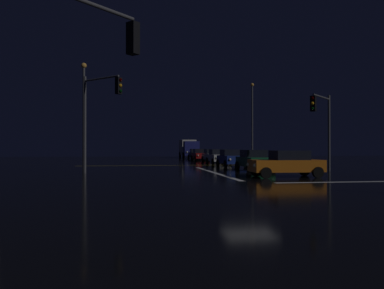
{
  "coord_description": "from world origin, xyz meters",
  "views": [
    {
      "loc": [
        -5.62,
        -18.55,
        1.73
      ],
      "look_at": [
        -1.0,
        12.0,
        1.99
      ],
      "focal_mm": 36.91,
      "sensor_mm": 36.0,
      "label": 1
    }
  ],
  "objects_px": {
    "sedan_orange_crossing": "(287,164)",
    "streetlamp_right_far": "(252,117)",
    "sedan_green": "(254,160)",
    "box_truck": "(188,148)",
    "sedan_white": "(218,156)",
    "traffic_signal_ne": "(322,118)",
    "sedan_silver": "(212,155)",
    "sedan_black": "(196,154)",
    "streetlamp_left_near": "(84,108)",
    "sedan_red": "(200,155)",
    "traffic_signal_sw": "(66,53)",
    "sedan_blue": "(231,158)",
    "traffic_signal_nw": "(98,106)"
  },
  "relations": [
    {
      "from": "sedan_black",
      "to": "traffic_signal_nw",
      "type": "relative_size",
      "value": 0.66
    },
    {
      "from": "sedan_orange_crossing",
      "to": "traffic_signal_sw",
      "type": "xyz_separation_m",
      "value": [
        -10.81,
        -11.03,
        3.52
      ]
    },
    {
      "from": "sedan_blue",
      "to": "streetlamp_right_far",
      "type": "bearing_deg",
      "value": 65.36
    },
    {
      "from": "sedan_black",
      "to": "streetlamp_left_near",
      "type": "distance_m",
      "value": 29.63
    },
    {
      "from": "traffic_signal_nw",
      "to": "streetlamp_left_near",
      "type": "distance_m",
      "value": 6.4
    },
    {
      "from": "sedan_silver",
      "to": "streetlamp_right_far",
      "type": "bearing_deg",
      "value": 17.23
    },
    {
      "from": "traffic_signal_ne",
      "to": "sedan_red",
      "type": "bearing_deg",
      "value": 99.31
    },
    {
      "from": "sedan_green",
      "to": "box_truck",
      "type": "relative_size",
      "value": 0.52
    },
    {
      "from": "sedan_green",
      "to": "traffic_signal_ne",
      "type": "bearing_deg",
      "value": -32.19
    },
    {
      "from": "sedan_black",
      "to": "traffic_signal_ne",
      "type": "distance_m",
      "value": 32.78
    },
    {
      "from": "streetlamp_right_far",
      "to": "streetlamp_left_near",
      "type": "height_order",
      "value": "streetlamp_right_far"
    },
    {
      "from": "box_truck",
      "to": "sedan_red",
      "type": "bearing_deg",
      "value": -91.62
    },
    {
      "from": "sedan_silver",
      "to": "box_truck",
      "type": "xyz_separation_m",
      "value": [
        -0.09,
        19.73,
        0.91
      ]
    },
    {
      "from": "sedan_orange_crossing",
      "to": "streetlamp_right_far",
      "type": "relative_size",
      "value": 0.43
    },
    {
      "from": "streetlamp_right_far",
      "to": "streetlamp_left_near",
      "type": "relative_size",
      "value": 1.17
    },
    {
      "from": "sedan_red",
      "to": "traffic_signal_sw",
      "type": "xyz_separation_m",
      "value": [
        -10.85,
        -41.37,
        3.52
      ]
    },
    {
      "from": "sedan_orange_crossing",
      "to": "traffic_signal_ne",
      "type": "height_order",
      "value": "traffic_signal_ne"
    },
    {
      "from": "traffic_signal_ne",
      "to": "streetlamp_left_near",
      "type": "bearing_deg",
      "value": 159.96
    },
    {
      "from": "sedan_blue",
      "to": "streetlamp_left_near",
      "type": "relative_size",
      "value": 0.51
    },
    {
      "from": "sedan_blue",
      "to": "sedan_orange_crossing",
      "type": "bearing_deg",
      "value": -89.5
    },
    {
      "from": "box_truck",
      "to": "traffic_signal_sw",
      "type": "xyz_separation_m",
      "value": [
        -11.25,
        -55.43,
        2.61
      ]
    },
    {
      "from": "box_truck",
      "to": "streetlamp_right_far",
      "type": "distance_m",
      "value": 19.29
    },
    {
      "from": "traffic_signal_sw",
      "to": "streetlamp_right_far",
      "type": "xyz_separation_m",
      "value": [
        16.92,
        37.42,
        1.38
      ]
    },
    {
      "from": "sedan_red",
      "to": "box_truck",
      "type": "relative_size",
      "value": 0.52
    },
    {
      "from": "sedan_black",
      "to": "traffic_signal_nw",
      "type": "bearing_deg",
      "value": -109.88
    },
    {
      "from": "sedan_white",
      "to": "traffic_signal_ne",
      "type": "bearing_deg",
      "value": -73.69
    },
    {
      "from": "traffic_signal_ne",
      "to": "traffic_signal_nw",
      "type": "distance_m",
      "value": 15.57
    },
    {
      "from": "sedan_black",
      "to": "streetlamp_left_near",
      "type": "bearing_deg",
      "value": -117.05
    },
    {
      "from": "sedan_blue",
      "to": "sedan_red",
      "type": "height_order",
      "value": "same"
    },
    {
      "from": "sedan_black",
      "to": "box_truck",
      "type": "bearing_deg",
      "value": 90.18
    },
    {
      "from": "box_truck",
      "to": "sedan_black",
      "type": "bearing_deg",
      "value": -89.82
    },
    {
      "from": "traffic_signal_ne",
      "to": "sedan_silver",
      "type": "bearing_deg",
      "value": 100.49
    },
    {
      "from": "traffic_signal_ne",
      "to": "streetlamp_right_far",
      "type": "bearing_deg",
      "value": 85.43
    },
    {
      "from": "traffic_signal_ne",
      "to": "streetlamp_right_far",
      "type": "height_order",
      "value": "streetlamp_right_far"
    },
    {
      "from": "traffic_signal_sw",
      "to": "sedan_silver",
      "type": "bearing_deg",
      "value": 72.37
    },
    {
      "from": "sedan_green",
      "to": "sedan_blue",
      "type": "distance_m",
      "value": 6.07
    },
    {
      "from": "traffic_signal_ne",
      "to": "traffic_signal_nw",
      "type": "height_order",
      "value": "traffic_signal_nw"
    },
    {
      "from": "sedan_silver",
      "to": "sedan_black",
      "type": "bearing_deg",
      "value": 90.34
    },
    {
      "from": "sedan_black",
      "to": "streetlamp_left_near",
      "type": "xyz_separation_m",
      "value": [
        -13.34,
        -26.13,
        4.16
      ]
    },
    {
      "from": "sedan_white",
      "to": "sedan_silver",
      "type": "relative_size",
      "value": 1.0
    },
    {
      "from": "traffic_signal_sw",
      "to": "streetlamp_right_far",
      "type": "relative_size",
      "value": 0.62
    },
    {
      "from": "box_truck",
      "to": "traffic_signal_sw",
      "type": "bearing_deg",
      "value": -101.47
    },
    {
      "from": "sedan_silver",
      "to": "sedan_red",
      "type": "distance_m",
      "value": 5.7
    },
    {
      "from": "sedan_blue",
      "to": "traffic_signal_ne",
      "type": "height_order",
      "value": "traffic_signal_ne"
    },
    {
      "from": "sedan_green",
      "to": "streetlamp_left_near",
      "type": "xyz_separation_m",
      "value": [
        -13.03,
        3.64,
        4.16
      ]
    },
    {
      "from": "streetlamp_left_near",
      "to": "traffic_signal_ne",
      "type": "bearing_deg",
      "value": -20.04
    },
    {
      "from": "box_truck",
      "to": "sedan_orange_crossing",
      "type": "distance_m",
      "value": 44.41
    },
    {
      "from": "box_truck",
      "to": "traffic_signal_ne",
      "type": "bearing_deg",
      "value": -84.47
    },
    {
      "from": "box_truck",
      "to": "streetlamp_left_near",
      "type": "height_order",
      "value": "streetlamp_left_near"
    },
    {
      "from": "sedan_orange_crossing",
      "to": "traffic_signal_sw",
      "type": "relative_size",
      "value": 0.7
    }
  ]
}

